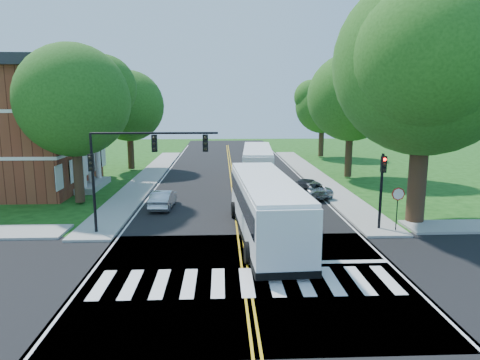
{
  "coord_description": "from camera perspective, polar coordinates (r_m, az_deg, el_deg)",
  "views": [
    {
      "loc": [
        -1.01,
        -17.31,
        7.45
      ],
      "look_at": [
        0.19,
        10.22,
        2.4
      ],
      "focal_mm": 32.0,
      "sensor_mm": 36.0,
      "label": 1
    }
  ],
  "objects": [
    {
      "name": "edge_line_w",
      "position": [
        40.43,
        -10.68,
        -0.39
      ],
      "size": [
        0.12,
        70.0,
        0.01
      ],
      "primitive_type": "cube",
      "color": "silver",
      "rests_on": "road"
    },
    {
      "name": "edge_line_e",
      "position": [
        40.77,
        8.6,
        -0.24
      ],
      "size": [
        0.12,
        70.0,
        0.01
      ],
      "primitive_type": "cube",
      "color": "silver",
      "rests_on": "road"
    },
    {
      "name": "tree_west_near",
      "position": [
        33.02,
        -21.34,
        9.82
      ],
      "size": [
        8.0,
        8.0,
        11.4
      ],
      "color": "#382216",
      "rests_on": "ground"
    },
    {
      "name": "bus_lead",
      "position": [
        23.73,
        3.4,
        -3.49
      ],
      "size": [
        3.61,
        12.96,
        3.32
      ],
      "rotation": [
        0.0,
        0.0,
        3.19
      ],
      "color": "white",
      "rests_on": "road"
    },
    {
      "name": "cross_road",
      "position": [
        18.87,
        0.8,
        -12.85
      ],
      "size": [
        60.0,
        12.0,
        0.01
      ],
      "primitive_type": "cube",
      "color": "black",
      "rests_on": "ground"
    },
    {
      "name": "hatchback",
      "position": [
        30.79,
        -10.21,
        -2.52
      ],
      "size": [
        1.61,
        4.03,
        1.3
      ],
      "primitive_type": "imported",
      "rotation": [
        0.0,
        0.0,
        3.08
      ],
      "color": "#B1B3B9",
      "rests_on": "road"
    },
    {
      "name": "tree_west_far",
      "position": [
        48.36,
        -14.62,
        9.52
      ],
      "size": [
        7.6,
        7.6,
        10.67
      ],
      "color": "#382216",
      "rests_on": "ground"
    },
    {
      "name": "crosswalk",
      "position": [
        18.41,
        0.89,
        -13.43
      ],
      "size": [
        12.6,
        3.0,
        0.01
      ],
      "primitive_type": "cube",
      "color": "silver",
      "rests_on": "road"
    },
    {
      "name": "bus_follow",
      "position": [
        40.87,
        2.33,
        2.26
      ],
      "size": [
        3.59,
        12.36,
        3.16
      ],
      "rotation": [
        0.0,
        0.0,
        3.07
      ],
      "color": "white",
      "rests_on": "road"
    },
    {
      "name": "stop_bar",
      "position": [
        20.82,
        10.38,
        -10.72
      ],
      "size": [
        6.6,
        0.4,
        0.01
      ],
      "primitive_type": "cube",
      "color": "silver",
      "rests_on": "road"
    },
    {
      "name": "signal_nw",
      "position": [
        24.42,
        -13.93,
        2.86
      ],
      "size": [
        7.15,
        0.46,
        5.66
      ],
      "color": "black",
      "rests_on": "ground"
    },
    {
      "name": "tree_east_far",
      "position": [
        58.89,
        10.93,
        9.63
      ],
      "size": [
        7.2,
        7.2,
        10.34
      ],
      "color": "#382216",
      "rests_on": "ground"
    },
    {
      "name": "road",
      "position": [
        36.1,
        -0.83,
        -1.51
      ],
      "size": [
        14.0,
        96.0,
        0.01
      ],
      "primitive_type": "cube",
      "color": "black",
      "rests_on": "ground"
    },
    {
      "name": "sidewalk_ne",
      "position": [
        43.95,
        9.78,
        0.57
      ],
      "size": [
        2.6,
        40.0,
        0.15
      ],
      "primitive_type": "cube",
      "color": "gray",
      "rests_on": "ground"
    },
    {
      "name": "suv",
      "position": [
        34.4,
        9.1,
        -1.14
      ],
      "size": [
        3.33,
        5.04,
        1.29
      ],
      "primitive_type": "imported",
      "rotation": [
        0.0,
        0.0,
        3.42
      ],
      "color": "#A1A4A8",
      "rests_on": "road"
    },
    {
      "name": "tree_ne_big",
      "position": [
        28.1,
        23.56,
        13.98
      ],
      "size": [
        10.8,
        10.8,
        14.91
      ],
      "color": "#382216",
      "rests_on": "ground"
    },
    {
      "name": "sidewalk_nw",
      "position": [
        43.57,
        -12.09,
        0.41
      ],
      "size": [
        2.6,
        40.0,
        0.15
      ],
      "primitive_type": "cube",
      "color": "gray",
      "rests_on": "ground"
    },
    {
      "name": "center_line",
      "position": [
        40.02,
        -1.0,
        -0.32
      ],
      "size": [
        0.36,
        70.0,
        0.01
      ],
      "primitive_type": "cube",
      "color": "gold",
      "rests_on": "road"
    },
    {
      "name": "tree_east_mid",
      "position": [
        43.17,
        14.61,
        10.6
      ],
      "size": [
        8.4,
        8.4,
        11.93
      ],
      "color": "#382216",
      "rests_on": "ground"
    },
    {
      "name": "dark_sedan",
      "position": [
        34.86,
        8.86,
        -0.92
      ],
      "size": [
        3.39,
        5.03,
        1.35
      ],
      "primitive_type": "imported",
      "rotation": [
        0.0,
        0.0,
        2.79
      ],
      "color": "black",
      "rests_on": "road"
    },
    {
      "name": "ground",
      "position": [
        18.88,
        0.8,
        -12.86
      ],
      "size": [
        140.0,
        140.0,
        0.0
      ],
      "primitive_type": "plane",
      "color": "#163E0F",
      "rests_on": "ground"
    },
    {
      "name": "signal_ne",
      "position": [
        25.87,
        18.41,
        -0.14
      ],
      "size": [
        0.3,
        0.46,
        4.4
      ],
      "color": "black",
      "rests_on": "ground"
    },
    {
      "name": "stop_sign",
      "position": [
        25.92,
        20.3,
        -2.34
      ],
      "size": [
        0.76,
        0.08,
        2.53
      ],
      "color": "black",
      "rests_on": "ground"
    }
  ]
}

